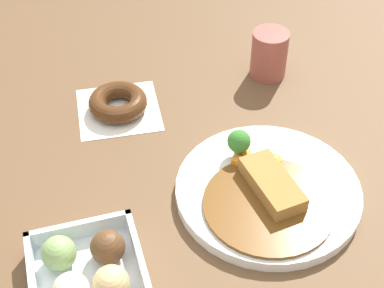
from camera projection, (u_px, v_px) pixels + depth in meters
name	position (u px, v px, depth m)	size (l,w,h in m)	color
ground_plane	(202.00, 197.00, 0.89)	(1.60, 1.60, 0.00)	brown
curry_plate	(267.00, 190.00, 0.88)	(0.28, 0.28, 0.07)	white
chocolate_ring_donut	(118.00, 103.00, 1.03)	(0.15, 0.15, 0.03)	white
coffee_mug	(269.00, 54.00, 1.09)	(0.07, 0.07, 0.09)	#9E4C42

